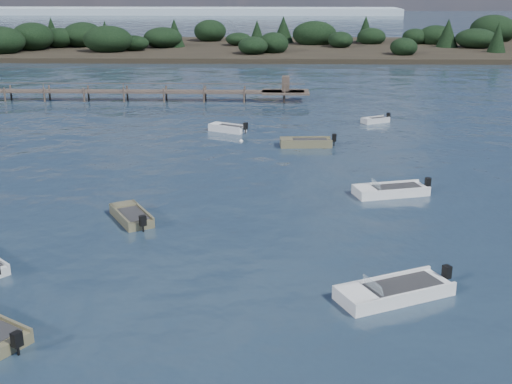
{
  "coord_description": "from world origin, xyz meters",
  "views": [
    {
      "loc": [
        2.5,
        -20.33,
        12.38
      ],
      "look_at": [
        1.67,
        14.0,
        1.0
      ],
      "focal_mm": 45.0,
      "sensor_mm": 36.0,
      "label": 1
    }
  ],
  "objects_px": {
    "dinghy_mid_white_b": "(390,192)",
    "dinghy_mid_white_a": "(394,293)",
    "tender_far_grey_b": "(375,121)",
    "dinghy_extra_a": "(306,144)",
    "jetty": "(47,91)",
    "dinghy_extra_b": "(131,217)",
    "tender_far_white": "(228,129)"
  },
  "relations": [
    {
      "from": "dinghy_mid_white_b",
      "to": "jetty",
      "type": "xyz_separation_m",
      "value": [
        -31.5,
        31.27,
        0.83
      ]
    },
    {
      "from": "tender_far_grey_b",
      "to": "dinghy_mid_white_b",
      "type": "relative_size",
      "value": 0.58
    },
    {
      "from": "dinghy_mid_white_b",
      "to": "dinghy_extra_a",
      "type": "bearing_deg",
      "value": 111.02
    },
    {
      "from": "tender_far_grey_b",
      "to": "jetty",
      "type": "bearing_deg",
      "value": 162.64
    },
    {
      "from": "dinghy_extra_b",
      "to": "tender_far_grey_b",
      "type": "xyz_separation_m",
      "value": [
        17.04,
        25.45,
        -0.01
      ]
    },
    {
      "from": "dinghy_extra_b",
      "to": "tender_far_white",
      "type": "xyz_separation_m",
      "value": [
        3.78,
        21.54,
        0.02
      ]
    },
    {
      "from": "dinghy_mid_white_a",
      "to": "tender_far_grey_b",
      "type": "distance_m",
      "value": 34.29
    },
    {
      "from": "dinghy_mid_white_a",
      "to": "dinghy_extra_b",
      "type": "relative_size",
      "value": 1.4
    },
    {
      "from": "dinghy_extra_b",
      "to": "dinghy_extra_a",
      "type": "height_order",
      "value": "dinghy_extra_a"
    },
    {
      "from": "jetty",
      "to": "dinghy_mid_white_a",
      "type": "bearing_deg",
      "value": -56.65
    },
    {
      "from": "dinghy_mid_white_b",
      "to": "dinghy_extra_a",
      "type": "height_order",
      "value": "dinghy_extra_a"
    },
    {
      "from": "tender_far_grey_b",
      "to": "dinghy_extra_a",
      "type": "height_order",
      "value": "dinghy_extra_a"
    },
    {
      "from": "tender_far_grey_b",
      "to": "dinghy_mid_white_a",
      "type": "bearing_deg",
      "value": -97.4
    },
    {
      "from": "dinghy_extra_b",
      "to": "tender_far_white",
      "type": "height_order",
      "value": "tender_far_white"
    },
    {
      "from": "dinghy_mid_white_a",
      "to": "tender_far_grey_b",
      "type": "relative_size",
      "value": 1.82
    },
    {
      "from": "dinghy_mid_white_a",
      "to": "jetty",
      "type": "xyz_separation_m",
      "value": [
        -29.32,
        44.56,
        0.83
      ]
    },
    {
      "from": "dinghy_mid_white_a",
      "to": "tender_far_white",
      "type": "relative_size",
      "value": 1.48
    },
    {
      "from": "dinghy_extra_a",
      "to": "dinghy_mid_white_a",
      "type": "bearing_deg",
      "value": -84.6
    },
    {
      "from": "dinghy_mid_white_a",
      "to": "tender_far_grey_b",
      "type": "bearing_deg",
      "value": 82.6
    },
    {
      "from": "dinghy_extra_b",
      "to": "dinghy_mid_white_b",
      "type": "xyz_separation_m",
      "value": [
        14.8,
        4.73,
        0.0
      ]
    },
    {
      "from": "dinghy_mid_white_a",
      "to": "tender_far_white",
      "type": "height_order",
      "value": "dinghy_mid_white_a"
    },
    {
      "from": "tender_far_white",
      "to": "dinghy_mid_white_b",
      "type": "xyz_separation_m",
      "value": [
        11.01,
        -16.81,
        -0.02
      ]
    },
    {
      "from": "dinghy_extra_b",
      "to": "jetty",
      "type": "relative_size",
      "value": 0.06
    },
    {
      "from": "dinghy_extra_b",
      "to": "jetty",
      "type": "height_order",
      "value": "jetty"
    },
    {
      "from": "jetty",
      "to": "dinghy_extra_b",
      "type": "bearing_deg",
      "value": -65.11
    },
    {
      "from": "dinghy_extra_b",
      "to": "dinghy_extra_a",
      "type": "bearing_deg",
      "value": 58.26
    },
    {
      "from": "dinghy_mid_white_a",
      "to": "dinghy_extra_b",
      "type": "distance_m",
      "value": 15.25
    },
    {
      "from": "tender_far_grey_b",
      "to": "dinghy_extra_a",
      "type": "bearing_deg",
      "value": -127.4
    },
    {
      "from": "dinghy_mid_white_b",
      "to": "jetty",
      "type": "height_order",
      "value": "jetty"
    },
    {
      "from": "dinghy_mid_white_b",
      "to": "dinghy_mid_white_a",
      "type": "bearing_deg",
      "value": -99.3
    },
    {
      "from": "tender_far_white",
      "to": "dinghy_extra_a",
      "type": "xyz_separation_m",
      "value": [
        6.47,
        -4.97,
        -0.0
      ]
    },
    {
      "from": "dinghy_mid_white_a",
      "to": "dinghy_mid_white_b",
      "type": "bearing_deg",
      "value": 80.7
    }
  ]
}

